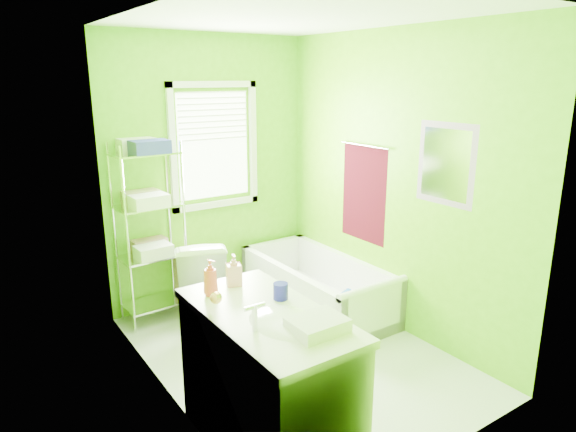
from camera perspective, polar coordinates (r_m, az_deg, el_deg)
ground at (r=4.37m, az=0.61°, el=-15.02°), size 2.90×2.90×0.00m
room_envelope at (r=3.83m, az=0.68°, el=5.41°), size 2.14×2.94×2.62m
window at (r=5.06m, az=-8.21°, el=8.44°), size 0.92×0.05×1.22m
door at (r=2.66m, az=-5.54°, el=-11.63°), size 0.09×0.80×2.00m
right_wall_decor at (r=4.52m, az=11.66°, el=3.70°), size 0.04×1.48×1.17m
bathtub at (r=5.03m, az=3.43°, el=-8.62°), size 0.76×1.62×0.52m
toilet at (r=4.88m, az=-9.81°, el=-6.70°), size 0.68×0.88×0.79m
vanity at (r=3.18m, az=-2.22°, el=-17.54°), size 0.62×1.20×1.13m
wire_shelf_unit at (r=4.75m, az=-15.15°, el=0.41°), size 0.58×0.47×1.68m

